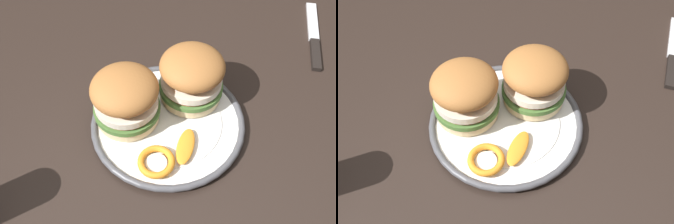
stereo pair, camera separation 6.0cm
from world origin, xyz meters
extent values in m
cube|color=black|center=(0.00, 0.00, 0.70)|extent=(1.35, 1.01, 0.03)
cube|color=black|center=(0.61, -0.44, 0.34)|extent=(0.06, 0.06, 0.68)
cylinder|color=white|center=(0.01, -0.02, 0.72)|extent=(0.25, 0.25, 0.01)
torus|color=#4C4C51|center=(0.01, -0.02, 0.73)|extent=(0.27, 0.27, 0.01)
cylinder|color=white|center=(0.01, -0.02, 0.73)|extent=(0.19, 0.19, 0.00)
cylinder|color=beige|center=(0.08, -0.02, 0.74)|extent=(0.11, 0.11, 0.02)
cylinder|color=#477033|center=(0.08, -0.02, 0.76)|extent=(0.12, 0.12, 0.01)
cylinder|color=#BC3828|center=(0.08, -0.02, 0.76)|extent=(0.10, 0.10, 0.01)
cylinder|color=silver|center=(0.08, -0.02, 0.77)|extent=(0.11, 0.11, 0.01)
ellipsoid|color=#A36633|center=(0.08, -0.02, 0.81)|extent=(0.16, 0.16, 0.05)
cylinder|color=beige|center=(-0.03, -0.09, 0.74)|extent=(0.11, 0.11, 0.02)
cylinder|color=#477033|center=(-0.03, -0.09, 0.76)|extent=(0.12, 0.12, 0.01)
cylinder|color=#BC3828|center=(-0.03, -0.09, 0.76)|extent=(0.10, 0.10, 0.01)
cylinder|color=silver|center=(-0.03, -0.09, 0.77)|extent=(0.11, 0.11, 0.01)
ellipsoid|color=#A36633|center=(-0.03, -0.09, 0.81)|extent=(0.16, 0.16, 0.05)
torus|color=orange|center=(0.01, 0.07, 0.74)|extent=(0.09, 0.09, 0.01)
cylinder|color=#F4E5C6|center=(0.01, 0.07, 0.73)|extent=(0.04, 0.04, 0.00)
ellipsoid|color=orange|center=(-0.03, 0.03, 0.74)|extent=(0.04, 0.07, 0.01)
cube|color=silver|center=(-0.28, -0.35, 0.72)|extent=(0.03, 0.13, 0.01)
cube|color=black|center=(-0.27, -0.24, 0.72)|extent=(0.02, 0.09, 0.01)
camera|label=1|loc=(-0.05, 0.37, 1.27)|focal=40.18mm
camera|label=2|loc=(-0.11, 0.35, 1.27)|focal=40.18mm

